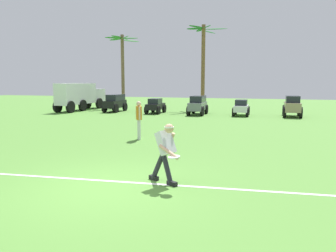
{
  "coord_description": "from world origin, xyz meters",
  "views": [
    {
      "loc": [
        3.45,
        -6.33,
        2.35
      ],
      "look_at": [
        0.35,
        3.85,
        0.9
      ],
      "focal_mm": 35.0,
      "sensor_mm": 36.0,
      "label": 1
    }
  ],
  "objects_px": {
    "parked_car_slot_a": "(115,102)",
    "box_truck": "(80,95)",
    "parked_car_slot_c": "(198,105)",
    "parked_car_slot_d": "(241,107)",
    "teammate_near_sideline": "(139,117)",
    "palm_tree_far_left": "(123,62)",
    "parked_car_slot_e": "(292,106)",
    "frisbee_in_flight": "(174,157)",
    "frisbee_thrower": "(165,150)",
    "parked_car_slot_b": "(155,106)",
    "palm_tree_left_of_centre": "(203,59)"
  },
  "relations": [
    {
      "from": "parked_car_slot_e",
      "to": "palm_tree_far_left",
      "type": "height_order",
      "value": "palm_tree_far_left"
    },
    {
      "from": "teammate_near_sideline",
      "to": "frisbee_thrower",
      "type": "bearing_deg",
      "value": -62.16
    },
    {
      "from": "frisbee_in_flight",
      "to": "palm_tree_far_left",
      "type": "relative_size",
      "value": 0.06
    },
    {
      "from": "frisbee_thrower",
      "to": "palm_tree_left_of_centre",
      "type": "bearing_deg",
      "value": 98.57
    },
    {
      "from": "parked_car_slot_c",
      "to": "palm_tree_far_left",
      "type": "bearing_deg",
      "value": 149.25
    },
    {
      "from": "parked_car_slot_e",
      "to": "parked_car_slot_b",
      "type": "bearing_deg",
      "value": -177.39
    },
    {
      "from": "parked_car_slot_b",
      "to": "parked_car_slot_d",
      "type": "relative_size",
      "value": 1.0
    },
    {
      "from": "parked_car_slot_e",
      "to": "palm_tree_left_of_centre",
      "type": "relative_size",
      "value": 0.34
    },
    {
      "from": "box_truck",
      "to": "palm_tree_far_left",
      "type": "distance_m",
      "value": 5.32
    },
    {
      "from": "parked_car_slot_d",
      "to": "box_truck",
      "type": "bearing_deg",
      "value": 177.78
    },
    {
      "from": "teammate_near_sideline",
      "to": "parked_car_slot_b",
      "type": "distance_m",
      "value": 11.11
    },
    {
      "from": "parked_car_slot_c",
      "to": "parked_car_slot_d",
      "type": "height_order",
      "value": "parked_car_slot_c"
    },
    {
      "from": "parked_car_slot_a",
      "to": "palm_tree_left_of_centre",
      "type": "xyz_separation_m",
      "value": [
        6.14,
        4.27,
        3.47
      ]
    },
    {
      "from": "parked_car_slot_c",
      "to": "parked_car_slot_e",
      "type": "xyz_separation_m",
      "value": [
        6.34,
        0.51,
        0.02
      ]
    },
    {
      "from": "parked_car_slot_d",
      "to": "parked_car_slot_e",
      "type": "distance_m",
      "value": 3.34
    },
    {
      "from": "parked_car_slot_b",
      "to": "palm_tree_left_of_centre",
      "type": "relative_size",
      "value": 0.32
    },
    {
      "from": "palm_tree_left_of_centre",
      "to": "parked_car_slot_e",
      "type": "bearing_deg",
      "value": -31.46
    },
    {
      "from": "frisbee_thrower",
      "to": "teammate_near_sideline",
      "type": "height_order",
      "value": "teammate_near_sideline"
    },
    {
      "from": "teammate_near_sideline",
      "to": "palm_tree_far_left",
      "type": "height_order",
      "value": "palm_tree_far_left"
    },
    {
      "from": "parked_car_slot_b",
      "to": "parked_car_slot_d",
      "type": "bearing_deg",
      "value": 1.32
    },
    {
      "from": "parked_car_slot_b",
      "to": "palm_tree_far_left",
      "type": "bearing_deg",
      "value": 135.43
    },
    {
      "from": "frisbee_in_flight",
      "to": "teammate_near_sideline",
      "type": "relative_size",
      "value": 0.24
    },
    {
      "from": "parked_car_slot_d",
      "to": "box_truck",
      "type": "xyz_separation_m",
      "value": [
        -12.98,
        0.5,
        0.67
      ]
    },
    {
      "from": "parked_car_slot_a",
      "to": "parked_car_slot_e",
      "type": "relative_size",
      "value": 1.02
    },
    {
      "from": "teammate_near_sideline",
      "to": "parked_car_slot_b",
      "type": "xyz_separation_m",
      "value": [
        -3.0,
        10.69,
        -0.38
      ]
    },
    {
      "from": "parked_car_slot_a",
      "to": "palm_tree_far_left",
      "type": "xyz_separation_m",
      "value": [
        -1.25,
        4.27,
        3.36
      ]
    },
    {
      "from": "frisbee_thrower",
      "to": "palm_tree_left_of_centre",
      "type": "xyz_separation_m",
      "value": [
        -3.1,
        20.59,
        3.4
      ]
    },
    {
      "from": "teammate_near_sideline",
      "to": "palm_tree_left_of_centre",
      "type": "bearing_deg",
      "value": 91.24
    },
    {
      "from": "teammate_near_sideline",
      "to": "parked_car_slot_b",
      "type": "bearing_deg",
      "value": 105.65
    },
    {
      "from": "teammate_near_sideline",
      "to": "palm_tree_left_of_centre",
      "type": "relative_size",
      "value": 0.22
    },
    {
      "from": "frisbee_in_flight",
      "to": "parked_car_slot_e",
      "type": "height_order",
      "value": "parked_car_slot_e"
    },
    {
      "from": "parked_car_slot_d",
      "to": "box_truck",
      "type": "relative_size",
      "value": 0.37
    },
    {
      "from": "parked_car_slot_b",
      "to": "palm_tree_left_of_centre",
      "type": "bearing_deg",
      "value": 60.22
    },
    {
      "from": "teammate_near_sideline",
      "to": "parked_car_slot_c",
      "type": "bearing_deg",
      "value": 88.8
    },
    {
      "from": "box_truck",
      "to": "parked_car_slot_a",
      "type": "bearing_deg",
      "value": -4.66
    },
    {
      "from": "frisbee_in_flight",
      "to": "parked_car_slot_a",
      "type": "xyz_separation_m",
      "value": [
        -9.56,
        16.71,
        -0.02
      ]
    },
    {
      "from": "teammate_near_sideline",
      "to": "parked_car_slot_d",
      "type": "distance_m",
      "value": 11.31
    },
    {
      "from": "teammate_near_sideline",
      "to": "palm_tree_far_left",
      "type": "distance_m",
      "value": 17.46
    },
    {
      "from": "teammate_near_sideline",
      "to": "parked_car_slot_e",
      "type": "bearing_deg",
      "value": 59.46
    },
    {
      "from": "parked_car_slot_d",
      "to": "palm_tree_far_left",
      "type": "relative_size",
      "value": 0.34
    },
    {
      "from": "parked_car_slot_a",
      "to": "box_truck",
      "type": "relative_size",
      "value": 0.41
    },
    {
      "from": "parked_car_slot_d",
      "to": "palm_tree_far_left",
      "type": "xyz_separation_m",
      "value": [
        -10.96,
        4.51,
        3.52
      ]
    },
    {
      "from": "frisbee_in_flight",
      "to": "parked_car_slot_c",
      "type": "height_order",
      "value": "parked_car_slot_c"
    },
    {
      "from": "parked_car_slot_c",
      "to": "palm_tree_far_left",
      "type": "distance_m",
      "value": 9.84
    },
    {
      "from": "frisbee_in_flight",
      "to": "parked_car_slot_b",
      "type": "relative_size",
      "value": 0.17
    },
    {
      "from": "parked_car_slot_b",
      "to": "parked_car_slot_e",
      "type": "xyz_separation_m",
      "value": [
        9.56,
        0.44,
        0.18
      ]
    },
    {
      "from": "box_truck",
      "to": "palm_tree_left_of_centre",
      "type": "relative_size",
      "value": 0.84
    },
    {
      "from": "palm_tree_far_left",
      "to": "parked_car_slot_c",
      "type": "bearing_deg",
      "value": -30.75
    },
    {
      "from": "frisbee_thrower",
      "to": "parked_car_slot_a",
      "type": "distance_m",
      "value": 18.75
    },
    {
      "from": "parked_car_slot_a",
      "to": "parked_car_slot_c",
      "type": "bearing_deg",
      "value": -3.87
    }
  ]
}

